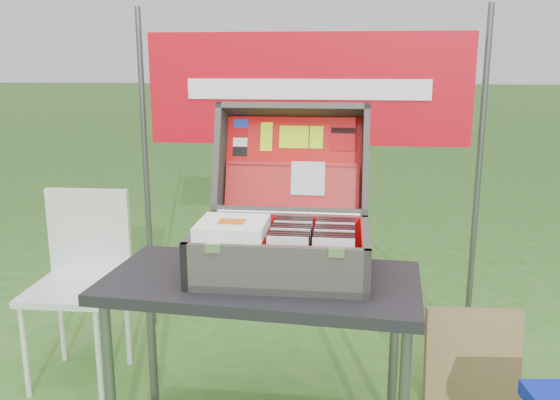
# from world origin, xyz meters

# --- Properties ---
(table) EXTENTS (1.14, 0.63, 0.69)m
(table) POSITION_xyz_m (-0.08, 0.08, 0.34)
(table) COLOR black
(table) RESTS_ON ground
(table_top) EXTENTS (1.14, 0.63, 0.04)m
(table_top) POSITION_xyz_m (-0.08, 0.08, 0.67)
(table_top) COLOR black
(table_top) RESTS_ON ground
(table_leg_fl) EXTENTS (0.04, 0.04, 0.65)m
(table_leg_fl) POSITION_xyz_m (-0.58, -0.13, 0.32)
(table_leg_fl) COLOR #59595B
(table_leg_fl) RESTS_ON ground
(table_leg_bl) EXTENTS (0.04, 0.04, 0.65)m
(table_leg_bl) POSITION_xyz_m (-0.58, 0.30, 0.32)
(table_leg_bl) COLOR #59595B
(table_leg_bl) RESTS_ON ground
(table_leg_br) EXTENTS (0.04, 0.04, 0.65)m
(table_leg_br) POSITION_xyz_m (0.41, 0.30, 0.32)
(table_leg_br) COLOR #59595B
(table_leg_br) RESTS_ON ground
(suitcase) EXTENTS (0.62, 0.60, 0.56)m
(suitcase) POSITION_xyz_m (-0.02, 0.19, 0.97)
(suitcase) COLOR #575550
(suitcase) RESTS_ON table
(suitcase_base_bottom) EXTENTS (0.62, 0.44, 0.02)m
(suitcase_base_bottom) POSITION_xyz_m (-0.02, 0.13, 0.70)
(suitcase_base_bottom) COLOR #575550
(suitcase_base_bottom) RESTS_ON table_top
(suitcase_base_wall_front) EXTENTS (0.62, 0.02, 0.17)m
(suitcase_base_wall_front) POSITION_xyz_m (-0.02, -0.07, 0.77)
(suitcase_base_wall_front) COLOR #575550
(suitcase_base_wall_front) RESTS_ON table_top
(suitcase_base_wall_back) EXTENTS (0.62, 0.02, 0.17)m
(suitcase_base_wall_back) POSITION_xyz_m (-0.02, 0.34, 0.77)
(suitcase_base_wall_back) COLOR #575550
(suitcase_base_wall_back) RESTS_ON table_top
(suitcase_base_wall_left) EXTENTS (0.02, 0.44, 0.17)m
(suitcase_base_wall_left) POSITION_xyz_m (-0.32, 0.13, 0.77)
(suitcase_base_wall_left) COLOR #575550
(suitcase_base_wall_left) RESTS_ON table_top
(suitcase_base_wall_right) EXTENTS (0.02, 0.44, 0.17)m
(suitcase_base_wall_right) POSITION_xyz_m (0.28, 0.13, 0.77)
(suitcase_base_wall_right) COLOR #575550
(suitcase_base_wall_right) RESTS_ON table_top
(suitcase_liner_floor) EXTENTS (0.57, 0.39, 0.01)m
(suitcase_liner_floor) POSITION_xyz_m (-0.02, 0.13, 0.72)
(suitcase_liner_floor) COLOR red
(suitcase_liner_floor) RESTS_ON suitcase_base_bottom
(suitcase_latch_left) EXTENTS (0.05, 0.01, 0.03)m
(suitcase_latch_left) POSITION_xyz_m (-0.22, -0.09, 0.85)
(suitcase_latch_left) COLOR silver
(suitcase_latch_left) RESTS_ON suitcase_base_wall_front
(suitcase_latch_right) EXTENTS (0.05, 0.01, 0.03)m
(suitcase_latch_right) POSITION_xyz_m (0.18, -0.09, 0.85)
(suitcase_latch_right) COLOR silver
(suitcase_latch_right) RESTS_ON suitcase_base_wall_front
(suitcase_hinge) EXTENTS (0.56, 0.02, 0.02)m
(suitcase_hinge) POSITION_xyz_m (-0.02, 0.36, 0.86)
(suitcase_hinge) COLOR silver
(suitcase_hinge) RESTS_ON suitcase_base_wall_back
(suitcase_lid_back) EXTENTS (0.62, 0.16, 0.43)m
(suitcase_lid_back) POSITION_xyz_m (-0.02, 0.57, 1.02)
(suitcase_lid_back) COLOR #575550
(suitcase_lid_back) RESTS_ON suitcase_base_wall_back
(suitcase_lid_rim_far) EXTENTS (0.62, 0.17, 0.07)m
(suitcase_lid_rim_far) POSITION_xyz_m (-0.02, 0.57, 1.24)
(suitcase_lid_rim_far) COLOR #575550
(suitcase_lid_rim_far) RESTS_ON suitcase_lid_back
(suitcase_lid_rim_near) EXTENTS (0.62, 0.17, 0.07)m
(suitcase_lid_rim_near) POSITION_xyz_m (-0.02, 0.44, 0.84)
(suitcase_lid_rim_near) COLOR #575550
(suitcase_lid_rim_near) RESTS_ON suitcase_lid_back
(suitcase_lid_rim_left) EXTENTS (0.02, 0.29, 0.47)m
(suitcase_lid_rim_left) POSITION_xyz_m (-0.32, 0.50, 1.04)
(suitcase_lid_rim_left) COLOR #575550
(suitcase_lid_rim_left) RESTS_ON suitcase_lid_back
(suitcase_lid_rim_right) EXTENTS (0.02, 0.29, 0.47)m
(suitcase_lid_rim_right) POSITION_xyz_m (0.28, 0.50, 1.04)
(suitcase_lid_rim_right) COLOR #575550
(suitcase_lid_rim_right) RESTS_ON suitcase_lid_back
(suitcase_lid_liner) EXTENTS (0.57, 0.13, 0.37)m
(suitcase_lid_liner) POSITION_xyz_m (-0.02, 0.56, 1.02)
(suitcase_lid_liner) COLOR red
(suitcase_lid_liner) RESTS_ON suitcase_lid_back
(suitcase_liner_wall_front) EXTENTS (0.57, 0.01, 0.14)m
(suitcase_liner_wall_front) POSITION_xyz_m (-0.02, -0.06, 0.78)
(suitcase_liner_wall_front) COLOR red
(suitcase_liner_wall_front) RESTS_ON suitcase_base_bottom
(suitcase_liner_wall_back) EXTENTS (0.57, 0.01, 0.14)m
(suitcase_liner_wall_back) POSITION_xyz_m (-0.02, 0.33, 0.78)
(suitcase_liner_wall_back) COLOR red
(suitcase_liner_wall_back) RESTS_ON suitcase_base_bottom
(suitcase_liner_wall_left) EXTENTS (0.01, 0.39, 0.14)m
(suitcase_liner_wall_left) POSITION_xyz_m (-0.30, 0.13, 0.78)
(suitcase_liner_wall_left) COLOR red
(suitcase_liner_wall_left) RESTS_ON suitcase_base_bottom
(suitcase_liner_wall_right) EXTENTS (0.01, 0.39, 0.14)m
(suitcase_liner_wall_right) POSITION_xyz_m (0.26, 0.13, 0.78)
(suitcase_liner_wall_right) COLOR red
(suitcase_liner_wall_right) RESTS_ON suitcase_base_bottom
(suitcase_lid_pocket) EXTENTS (0.55, 0.09, 0.18)m
(suitcase_lid_pocket) POSITION_xyz_m (-0.02, 0.51, 0.93)
(suitcase_lid_pocket) COLOR #A41A18
(suitcase_lid_pocket) RESTS_ON suitcase_lid_liner
(suitcase_pocket_edge) EXTENTS (0.54, 0.03, 0.03)m
(suitcase_pocket_edge) POSITION_xyz_m (-0.02, 0.53, 1.02)
(suitcase_pocket_edge) COLOR #A41A18
(suitcase_pocket_edge) RESTS_ON suitcase_lid_pocket
(suitcase_pocket_cd) EXTENTS (0.14, 0.05, 0.13)m
(suitcase_pocket_cd) POSITION_xyz_m (0.05, 0.50, 0.97)
(suitcase_pocket_cd) COLOR silver
(suitcase_pocket_cd) RESTS_ON suitcase_lid_pocket
(lid_sticker_cc_a) EXTENTS (0.06, 0.01, 0.04)m
(lid_sticker_cc_a) POSITION_xyz_m (-0.25, 0.60, 1.18)
(lid_sticker_cc_a) COLOR #1933B2
(lid_sticker_cc_a) RESTS_ON suitcase_lid_liner
(lid_sticker_cc_b) EXTENTS (0.06, 0.01, 0.04)m
(lid_sticker_cc_b) POSITION_xyz_m (-0.25, 0.59, 1.14)
(lid_sticker_cc_b) COLOR #B1050B
(lid_sticker_cc_b) RESTS_ON suitcase_lid_liner
(lid_sticker_cc_c) EXTENTS (0.06, 0.01, 0.04)m
(lid_sticker_cc_c) POSITION_xyz_m (-0.25, 0.58, 1.10)
(lid_sticker_cc_c) COLOR white
(lid_sticker_cc_c) RESTS_ON suitcase_lid_liner
(lid_sticker_cc_d) EXTENTS (0.06, 0.01, 0.04)m
(lid_sticker_cc_d) POSITION_xyz_m (-0.25, 0.56, 1.06)
(lid_sticker_cc_d) COLOR black
(lid_sticker_cc_d) RESTS_ON suitcase_lid_liner
(lid_card_neon_tall) EXTENTS (0.05, 0.04, 0.12)m
(lid_card_neon_tall) POSITION_xyz_m (-0.13, 0.58, 1.13)
(lid_card_neon_tall) COLOR #BDF60A
(lid_card_neon_tall) RESTS_ON suitcase_lid_liner
(lid_card_neon_main) EXTENTS (0.12, 0.03, 0.09)m
(lid_card_neon_main) POSITION_xyz_m (-0.02, 0.58, 1.13)
(lid_card_neon_main) COLOR #BDF60A
(lid_card_neon_main) RESTS_ON suitcase_lid_liner
(lid_card_neon_small) EXTENTS (0.06, 0.03, 0.09)m
(lid_card_neon_small) POSITION_xyz_m (0.08, 0.58, 1.13)
(lid_card_neon_small) COLOR #BDF60A
(lid_card_neon_small) RESTS_ON suitcase_lid_liner
(lid_sticker_band) EXTENTS (0.11, 0.04, 0.11)m
(lid_sticker_band) POSITION_xyz_m (0.19, 0.58, 1.13)
(lid_sticker_band) COLOR #B1050B
(lid_sticker_band) RESTS_ON suitcase_lid_liner
(lid_sticker_band_bar) EXTENTS (0.10, 0.01, 0.02)m
(lid_sticker_band_bar) POSITION_xyz_m (0.19, 0.59, 1.15)
(lid_sticker_band_bar) COLOR black
(lid_sticker_band_bar) RESTS_ON suitcase_lid_liner
(cd_left_0) EXTENTS (0.14, 0.01, 0.16)m
(cd_left_0) POSITION_xyz_m (0.02, -0.04, 0.80)
(cd_left_0) COLOR silver
(cd_left_0) RESTS_ON suitcase_liner_floor
(cd_left_1) EXTENTS (0.14, 0.01, 0.16)m
(cd_left_1) POSITION_xyz_m (0.02, -0.01, 0.80)
(cd_left_1) COLOR black
(cd_left_1) RESTS_ON suitcase_liner_floor
(cd_left_2) EXTENTS (0.14, 0.01, 0.16)m
(cd_left_2) POSITION_xyz_m (0.02, 0.01, 0.80)
(cd_left_2) COLOR black
(cd_left_2) RESTS_ON suitcase_liner_floor
(cd_left_3) EXTENTS (0.14, 0.01, 0.16)m
(cd_left_3) POSITION_xyz_m (0.02, 0.04, 0.80)
(cd_left_3) COLOR black
(cd_left_3) RESTS_ON suitcase_liner_floor
(cd_left_4) EXTENTS (0.14, 0.01, 0.16)m
(cd_left_4) POSITION_xyz_m (0.02, 0.06, 0.80)
(cd_left_4) COLOR silver
(cd_left_4) RESTS_ON suitcase_liner_floor
(cd_left_5) EXTENTS (0.14, 0.01, 0.16)m
(cd_left_5) POSITION_xyz_m (0.02, 0.08, 0.80)
(cd_left_5) COLOR black
(cd_left_5) RESTS_ON suitcase_liner_floor
(cd_left_6) EXTENTS (0.14, 0.01, 0.16)m
(cd_left_6) POSITION_xyz_m (0.02, 0.11, 0.80)
(cd_left_6) COLOR black
(cd_left_6) RESTS_ON suitcase_liner_floor
(cd_left_7) EXTENTS (0.14, 0.01, 0.16)m
(cd_left_7) POSITION_xyz_m (0.02, 0.13, 0.80)
(cd_left_7) COLOR black
(cd_left_7) RESTS_ON suitcase_liner_floor
(cd_left_8) EXTENTS (0.14, 0.01, 0.16)m
(cd_left_8) POSITION_xyz_m (0.02, 0.16, 0.80)
(cd_left_8) COLOR silver
(cd_left_8) RESTS_ON suitcase_liner_floor
(cd_left_9) EXTENTS (0.14, 0.01, 0.16)m
(cd_left_9) POSITION_xyz_m (0.02, 0.18, 0.80)
(cd_left_9) COLOR black
(cd_left_9) RESTS_ON suitcase_liner_floor
(cd_left_10) EXTENTS (0.14, 0.01, 0.16)m
(cd_left_10) POSITION_xyz_m (0.02, 0.21, 0.80)
(cd_left_10) COLOR black
(cd_left_10) RESTS_ON suitcase_liner_floor
(cd_left_11) EXTENTS (0.14, 0.01, 0.16)m
(cd_left_11) POSITION_xyz_m (0.02, 0.23, 0.80)
(cd_left_11) COLOR black
(cd_left_11) RESTS_ON suitcase_liner_floor
(cd_right_0) EXTENTS (0.14, 0.01, 0.16)m
(cd_right_0) POSITION_xyz_m (0.17, -0.04, 0.80)
(cd_right_0) COLOR silver
(cd_right_0) RESTS_ON suitcase_liner_floor
(cd_right_1) EXTENTS (0.14, 0.01, 0.16)m
(cd_right_1) POSITION_xyz_m (0.17, -0.01, 0.80)
(cd_right_1) COLOR black
(cd_right_1) RESTS_ON suitcase_liner_floor
(cd_right_2) EXTENTS (0.14, 0.01, 0.16)m
(cd_right_2) POSITION_xyz_m (0.17, 0.01, 0.80)
(cd_right_2) COLOR black
(cd_right_2) RESTS_ON suitcase_liner_floor
(cd_right_3) EXTENTS (0.14, 0.01, 0.16)m
(cd_right_3) POSITION_xyz_m (0.17, 0.04, 0.80)
(cd_right_3) COLOR black
(cd_right_3) RESTS_ON suitcase_liner_floor
(cd_right_4) EXTENTS (0.14, 0.01, 0.16)m
(cd_right_4) POSITION_xyz_m (0.17, 0.06, 0.80)
(cd_right_4) COLOR silver
(cd_right_4) RESTS_ON suitcase_liner_floor
(cd_right_5) EXTENTS (0.14, 0.01, 0.16)m
(cd_right_5) POSITION_xyz_m (0.17, 0.08, 0.80)
(cd_right_5) COLOR black
(cd_right_5) RESTS_ON suitcase_liner_floor
(cd_right_6) EXTENTS (0.14, 0.01, 0.16)m
(cd_right_6) POSITION_xyz_m (0.17, 0.11, 0.80)
(cd_right_6) COLOR black
(cd_right_6) RESTS_ON suitcase_liner_floor
(cd_right_7) EXTENTS (0.14, 0.01, 0.16)m
(cd_right_7) POSITION_xyz_m (0.17, 0.13, 0.80)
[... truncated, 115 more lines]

